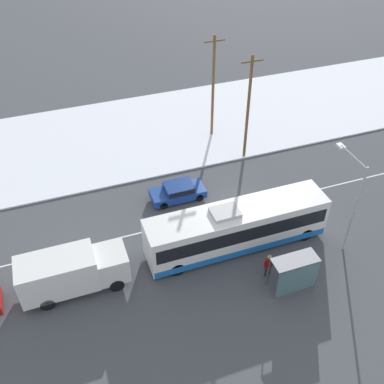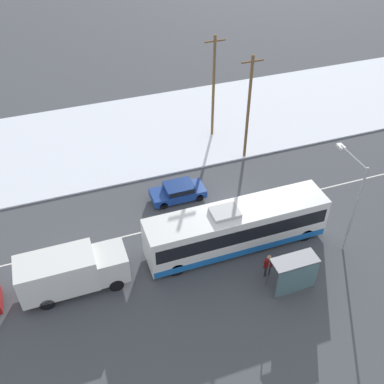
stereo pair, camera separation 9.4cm
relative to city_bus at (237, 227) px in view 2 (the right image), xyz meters
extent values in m
plane|color=#424449|center=(1.36, 3.31, -1.67)|extent=(120.00, 120.00, 0.00)
cube|color=silver|center=(1.36, 16.02, -1.61)|extent=(80.00, 13.83, 0.12)
cube|color=silver|center=(1.36, 3.31, -1.67)|extent=(60.00, 0.12, 0.00)
cube|color=white|center=(0.00, 0.00, 0.06)|extent=(12.31, 2.55, 2.90)
cube|color=black|center=(0.00, 0.00, 0.41)|extent=(11.82, 2.57, 1.10)
cube|color=blue|center=(0.00, 0.00, -1.13)|extent=(12.19, 2.57, 0.52)
cube|color=#B2B2B2|center=(-0.92, 0.00, 1.63)|extent=(1.80, 1.40, 0.24)
cylinder|color=black|center=(4.76, -1.14, -1.17)|extent=(1.00, 0.28, 1.00)
cylinder|color=black|center=(4.76, 1.13, -1.17)|extent=(1.00, 0.28, 1.00)
cylinder|color=black|center=(-4.55, -1.14, -1.17)|extent=(1.00, 0.28, 1.00)
cylinder|color=black|center=(-4.55, 1.13, -1.17)|extent=(1.00, 0.28, 1.00)
cube|color=silver|center=(-11.68, -0.06, 0.00)|extent=(4.58, 2.30, 2.35)
cube|color=silver|center=(-8.44, -0.06, -0.26)|extent=(1.90, 2.18, 1.83)
cube|color=black|center=(-7.51, -0.06, 0.11)|extent=(0.06, 1.96, 0.81)
cylinder|color=black|center=(-8.44, -1.08, -1.22)|extent=(0.90, 0.26, 0.90)
cylinder|color=black|center=(-8.44, 0.96, -1.22)|extent=(0.90, 0.26, 0.90)
cylinder|color=black|center=(-12.60, -1.08, -1.22)|extent=(0.90, 0.26, 0.90)
cylinder|color=black|center=(-12.60, 0.96, -1.22)|extent=(0.90, 0.26, 0.90)
cube|color=navy|center=(-2.19, 5.99, -1.14)|extent=(4.14, 1.80, 0.62)
cube|color=navy|center=(-2.09, 5.99, -0.59)|extent=(2.15, 1.66, 0.47)
cube|color=black|center=(-2.09, 5.99, -0.58)|extent=(1.98, 1.69, 0.38)
cylinder|color=black|center=(-3.56, 5.20, -1.35)|extent=(0.64, 0.22, 0.64)
cylinder|color=black|center=(-3.56, 6.78, -1.35)|extent=(0.64, 0.22, 0.64)
cylinder|color=black|center=(-0.72, 5.20, -1.35)|extent=(0.64, 0.22, 0.64)
cylinder|color=black|center=(-0.72, 6.78, -1.35)|extent=(0.64, 0.22, 0.64)
cylinder|color=#23232D|center=(0.70, -3.13, -1.24)|extent=(0.13, 0.13, 0.85)
cylinder|color=#23232D|center=(0.96, -3.13, -1.24)|extent=(0.13, 0.13, 0.85)
cube|color=maroon|center=(0.83, -3.13, -0.47)|extent=(0.44, 0.24, 0.70)
sphere|color=tan|center=(0.83, -3.13, 0.03)|extent=(0.30, 0.30, 0.30)
cylinder|color=maroon|center=(0.55, -3.13, -0.51)|extent=(0.11, 0.11, 0.67)
cylinder|color=maroon|center=(1.11, -3.13, -0.51)|extent=(0.11, 0.11, 0.67)
cube|color=gray|center=(1.83, -4.37, 0.70)|extent=(2.82, 1.20, 0.06)
cube|color=slate|center=(1.83, -4.95, -0.47)|extent=(2.71, 0.04, 2.16)
cylinder|color=#474C51|center=(0.46, -3.81, -0.50)|extent=(0.08, 0.08, 2.34)
cylinder|color=#474C51|center=(3.20, -3.81, -0.50)|extent=(0.08, 0.08, 2.34)
cylinder|color=#474C51|center=(0.46, -4.93, -0.50)|extent=(0.08, 0.08, 2.34)
cylinder|color=#474C51|center=(3.20, -4.93, -0.50)|extent=(0.08, 0.08, 2.34)
cylinder|color=#9EA3A8|center=(6.76, -2.79, 1.78)|extent=(0.14, 0.14, 6.90)
cylinder|color=#9EA3A8|center=(6.76, -1.45, 5.08)|extent=(0.10, 2.67, 0.10)
cube|color=silver|center=(6.76, -0.12, 5.01)|extent=(0.36, 0.60, 0.16)
cylinder|color=brown|center=(4.96, 9.41, 2.91)|extent=(0.24, 0.24, 9.16)
cube|color=brown|center=(4.96, 9.41, 6.99)|extent=(1.80, 0.12, 0.12)
cylinder|color=brown|center=(3.60, 13.63, 3.00)|extent=(0.24, 0.24, 9.34)
cube|color=brown|center=(3.60, 13.63, 7.17)|extent=(1.80, 0.12, 0.12)
camera|label=1|loc=(-9.97, -19.19, 20.79)|focal=42.00mm
camera|label=2|loc=(-9.88, -19.23, 20.79)|focal=42.00mm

